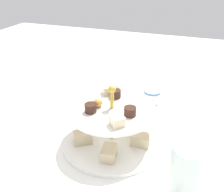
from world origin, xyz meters
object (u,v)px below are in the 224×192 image
at_px(tiered_serving_stand, 112,127).
at_px(water_glass_short_left, 115,90).
at_px(teacup_with_saucer, 152,97).
at_px(butter_knife_right, 208,129).
at_px(water_glass_tall_right, 186,174).

distance_m(tiered_serving_stand, water_glass_short_left, 0.24).
bearing_deg(water_glass_short_left, teacup_with_saucer, -82.88).
relative_size(tiered_serving_stand, water_glass_short_left, 3.78).
bearing_deg(butter_knife_right, teacup_with_saucer, 42.19).
bearing_deg(tiered_serving_stand, water_glass_tall_right, -122.33).
bearing_deg(teacup_with_saucer, tiered_serving_stand, 166.57).
xyz_separation_m(teacup_with_saucer, butter_knife_right, (-0.10, -0.19, -0.02)).
height_order(water_glass_tall_right, butter_knife_right, water_glass_tall_right).
height_order(water_glass_short_left, teacup_with_saucer, water_glass_short_left).
distance_m(teacup_with_saucer, butter_knife_right, 0.21).
bearing_deg(tiered_serving_stand, water_glass_short_left, 17.64).
distance_m(tiered_serving_stand, butter_knife_right, 0.29).
relative_size(water_glass_tall_right, water_glass_short_left, 1.81).
height_order(water_glass_short_left, butter_knife_right, water_glass_short_left).
distance_m(water_glass_short_left, butter_knife_right, 0.33).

